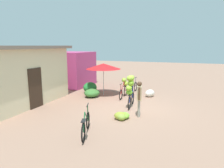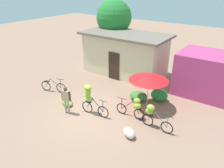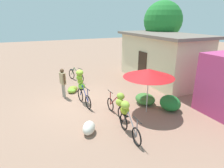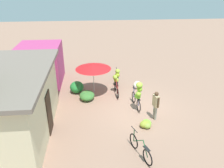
# 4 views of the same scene
# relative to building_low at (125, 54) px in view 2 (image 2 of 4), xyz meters

# --- Properties ---
(ground_plane) EXTENTS (60.00, 60.00, 0.00)m
(ground_plane) POSITION_rel_building_low_xyz_m (1.50, -5.94, -1.56)
(ground_plane) COLOR #95705C
(building_low) EXTENTS (6.40, 3.35, 3.09)m
(building_low) POSITION_rel_building_low_xyz_m (0.00, 0.00, 0.00)
(building_low) COLOR beige
(building_low) RESTS_ON ground
(shop_pink) EXTENTS (3.20, 2.80, 2.61)m
(shop_pink) POSITION_rel_building_low_xyz_m (5.80, 0.04, -0.26)
(shop_pink) COLOR #B33B74
(shop_pink) RESTS_ON ground
(tree_behind_building) EXTENTS (2.86, 2.86, 5.27)m
(tree_behind_building) POSITION_rel_building_low_xyz_m (-2.08, 1.56, 2.24)
(tree_behind_building) COLOR brown
(tree_behind_building) RESTS_ON ground
(hedge_bush_front_left) EXTENTS (1.07, 0.89, 0.50)m
(hedge_bush_front_left) POSITION_rel_building_low_xyz_m (2.94, -3.11, -1.31)
(hedge_bush_front_left) COLOR #3C7834
(hedge_bush_front_left) RESTS_ON ground
(hedge_bush_front_right) EXTENTS (1.00, 0.87, 0.70)m
(hedge_bush_front_right) POSITION_rel_building_low_xyz_m (3.98, -2.46, -1.21)
(hedge_bush_front_right) COLOR #247D34
(hedge_bush_front_right) RESTS_ON ground
(market_umbrella) EXTENTS (2.16, 2.16, 2.00)m
(market_umbrella) POSITION_rel_building_low_xyz_m (3.72, -3.55, 0.26)
(market_umbrella) COLOR beige
(market_umbrella) RESTS_ON ground
(bicycle_leftmost) EXTENTS (1.66, 0.62, 0.95)m
(bicycle_leftmost) POSITION_rel_building_low_xyz_m (-2.04, -5.31, -1.20)
(bicycle_leftmost) COLOR black
(bicycle_leftmost) RESTS_ON ground
(bicycle_near_pile) EXTENTS (1.65, 0.48, 1.67)m
(bicycle_near_pile) POSITION_rel_building_low_xyz_m (1.56, -5.90, -0.58)
(bicycle_near_pile) COLOR black
(bicycle_near_pile) RESTS_ON ground
(bicycle_center_loaded) EXTENTS (1.65, 0.45, 1.16)m
(bicycle_center_loaded) POSITION_rel_building_low_xyz_m (3.67, -4.93, -0.89)
(bicycle_center_loaded) COLOR black
(bicycle_center_loaded) RESTS_ON ground
(bicycle_by_shop) EXTENTS (1.64, 0.36, 1.22)m
(bicycle_by_shop) POSITION_rel_building_low_xyz_m (4.78, -5.14, -0.84)
(bicycle_by_shop) COLOR black
(bicycle_by_shop) RESTS_ON ground
(banana_pile_on_ground) EXTENTS (0.80, 0.71, 0.32)m
(banana_pile_on_ground) POSITION_rel_building_low_xyz_m (-0.11, -6.01, -1.42)
(banana_pile_on_ground) COLOR #7CBA36
(banana_pile_on_ground) RESTS_ON ground
(produce_sack) EXTENTS (0.83, 0.72, 0.44)m
(produce_sack) POSITION_rel_building_low_xyz_m (4.26, -6.40, -1.34)
(produce_sack) COLOR silver
(produce_sack) RESTS_ON ground
(person_vendor) EXTENTS (0.57, 0.28, 1.57)m
(person_vendor) POSITION_rel_building_low_xyz_m (0.51, -6.60, -0.61)
(person_vendor) COLOR gray
(person_vendor) RESTS_ON ground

